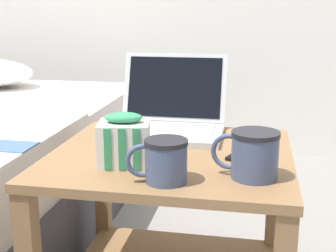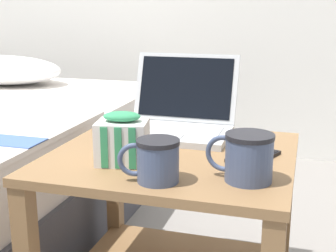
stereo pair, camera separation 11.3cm
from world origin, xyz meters
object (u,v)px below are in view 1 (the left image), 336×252
(mug_front_right, at_px, (253,152))
(cell_phone, at_px, (252,154))
(laptop, at_px, (169,117))
(snack_bag, at_px, (124,141))
(mug_front_left, at_px, (165,159))

(mug_front_right, height_order, cell_phone, mug_front_right)
(laptop, bearing_deg, snack_bag, -99.00)
(mug_front_right, bearing_deg, cell_phone, 91.39)
(mug_front_left, bearing_deg, mug_front_right, 18.05)
(mug_front_left, distance_m, cell_phone, 0.29)
(laptop, bearing_deg, mug_front_right, -53.65)
(mug_front_left, height_order, cell_phone, mug_front_left)
(laptop, height_order, mug_front_right, laptop)
(cell_phone, bearing_deg, laptop, 143.62)
(mug_front_left, relative_size, snack_bag, 0.98)
(snack_bag, bearing_deg, laptop, 81.00)
(laptop, xyz_separation_m, mug_front_left, (0.07, -0.40, 0.01))
(mug_front_right, relative_size, snack_bag, 1.12)
(mug_front_right, distance_m, snack_bag, 0.30)
(snack_bag, height_order, cell_phone, snack_bag)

